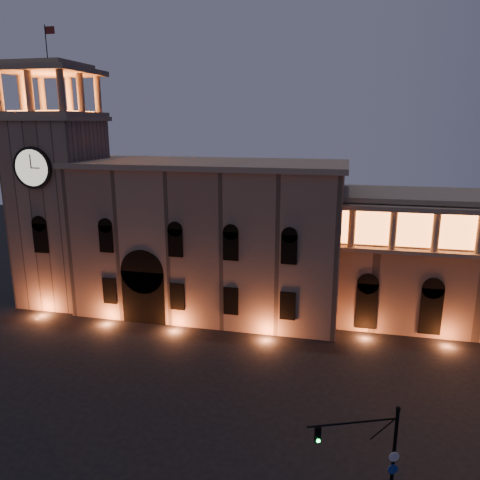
{
  "coord_description": "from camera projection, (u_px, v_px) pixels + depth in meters",
  "views": [
    {
      "loc": [
        13.19,
        -29.0,
        21.77
      ],
      "look_at": [
        2.96,
        16.0,
        10.2
      ],
      "focal_mm": 35.0,
      "sensor_mm": 36.0,
      "label": 1
    }
  ],
  "objects": [
    {
      "name": "clock_tower",
      "position": [
        61.0,
        202.0,
        56.76
      ],
      "size": [
        9.8,
        9.8,
        32.4
      ],
      "color": "#8B6F5B",
      "rests_on": "ground"
    },
    {
      "name": "traffic_light",
      "position": [
        378.0,
        463.0,
        25.44
      ],
      "size": [
        4.95,
        2.15,
        7.22
      ],
      "rotation": [
        0.0,
        0.0,
        0.37
      ],
      "color": "black",
      "rests_on": "ground"
    },
    {
      "name": "government_building",
      "position": [
        209.0,
        238.0,
        54.61
      ],
      "size": [
        30.8,
        12.8,
        17.6
      ],
      "color": "#8B6F5B",
      "rests_on": "ground"
    },
    {
      "name": "ground",
      "position": [
        156.0,
        418.0,
        35.56
      ],
      "size": [
        160.0,
        160.0,
        0.0
      ],
      "primitive_type": "plane",
      "color": "black",
      "rests_on": "ground"
    }
  ]
}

